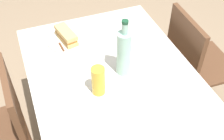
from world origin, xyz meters
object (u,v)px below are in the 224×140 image
baguette_sandwich_near (66,35)px  water_bottle (124,52)px  chair_near (193,62)px  knife_near (59,43)px  dining_table (112,86)px  beer_glass (98,81)px  plate_near (67,41)px  chair_far (2,131)px

baguette_sandwich_near → water_bottle: bearing=-148.5°
chair_near → knife_near: bearing=75.5°
knife_near → water_bottle: bearing=-141.3°
knife_near → dining_table: bearing=-147.2°
baguette_sandwich_near → water_bottle: 0.43m
beer_glass → chair_near: bearing=-74.0°
dining_table → baguette_sandwich_near: size_ratio=5.92×
chair_near → baguette_sandwich_near: size_ratio=4.49×
plate_near → baguette_sandwich_near: baguette_sandwich_near is taller
chair_far → beer_glass: size_ratio=5.48×
knife_near → beer_glass: 0.45m
dining_table → water_bottle: water_bottle is taller
chair_near → water_bottle: 0.68m
chair_far → beer_glass: bearing=-101.7°
knife_near → baguette_sandwich_near: bearing=-65.9°
dining_table → chair_far: size_ratio=1.32×
plate_near → knife_near: bearing=114.1°
chair_far → water_bottle: (-0.02, -0.69, 0.36)m
chair_near → knife_near: chair_near is taller
baguette_sandwich_near → water_bottle: water_bottle is taller
dining_table → baguette_sandwich_near: 0.41m
chair_far → knife_near: chair_far is taller
plate_near → knife_near: size_ratio=1.28×
chair_far → water_bottle: 0.78m
dining_table → baguette_sandwich_near: bearing=24.7°
dining_table → beer_glass: (-0.10, 0.11, 0.18)m
chair_far → plate_near: bearing=-53.7°
chair_near → beer_glass: size_ratio=5.48×
knife_near → water_bottle: water_bottle is taller
dining_table → chair_near: chair_near is taller
water_bottle → beer_glass: water_bottle is taller
plate_near → dining_table: bearing=-155.3°
dining_table → chair_near: bearing=-80.2°
baguette_sandwich_near → beer_glass: (-0.45, -0.05, 0.03)m
chair_far → water_bottle: water_bottle is taller
baguette_sandwich_near → knife_near: baguette_sandwich_near is taller
plate_near → water_bottle: size_ratio=0.70×
plate_near → beer_glass: bearing=-173.7°
baguette_sandwich_near → beer_glass: 0.46m
dining_table → water_bottle: bearing=-101.1°
knife_near → beer_glass: beer_glass is taller
chair_far → plate_near: size_ratio=3.76×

